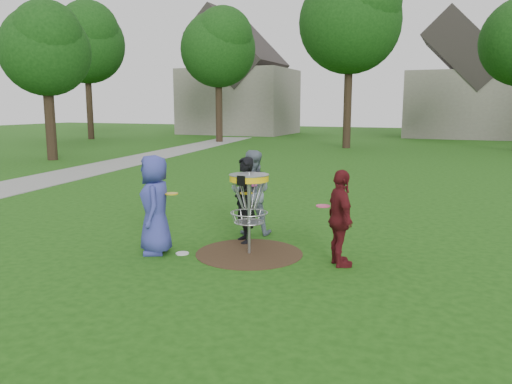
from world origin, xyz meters
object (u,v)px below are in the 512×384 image
at_px(player_black, 245,200).
at_px(player_grey, 251,192).
at_px(player_maroon, 340,218).
at_px(disc_golf_basket, 249,194).
at_px(player_blue, 155,205).

height_order(player_black, player_grey, player_grey).
xyz_separation_m(player_maroon, disc_golf_basket, (-1.54, 0.06, 0.27)).
height_order(player_grey, disc_golf_basket, player_grey).
xyz_separation_m(player_blue, player_black, (1.11, 1.18, -0.05)).
bearing_deg(disc_golf_basket, player_maroon, -2.09).
bearing_deg(player_black, player_blue, -83.54).
distance_m(player_grey, player_maroon, 2.39).
distance_m(player_maroon, disc_golf_basket, 1.57).
xyz_separation_m(player_black, player_grey, (-0.12, 0.60, 0.04)).
relative_size(player_grey, player_maroon, 1.08).
relative_size(player_black, player_maroon, 1.03).
distance_m(player_black, player_maroon, 2.02).
distance_m(player_grey, disc_golf_basket, 1.33).
bearing_deg(disc_golf_basket, player_blue, -159.24).
relative_size(player_blue, player_black, 1.07).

